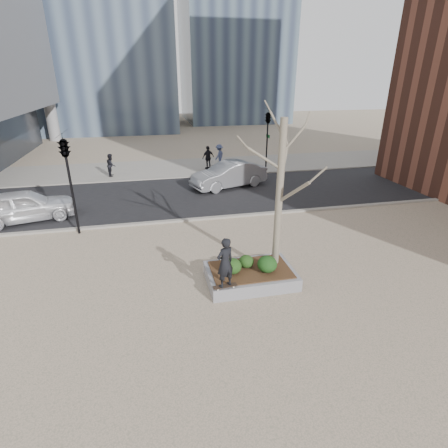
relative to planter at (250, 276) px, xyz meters
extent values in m
plane|color=tan|center=(-1.00, 0.00, -0.23)|extent=(120.00, 120.00, 0.00)
cube|color=black|center=(-1.00, 10.00, -0.21)|extent=(60.00, 8.00, 0.02)
cube|color=gray|center=(-1.00, 17.00, -0.21)|extent=(60.00, 6.00, 0.02)
cube|color=gray|center=(0.00, 0.00, 0.00)|extent=(3.00, 2.00, 0.45)
cube|color=#382314|center=(0.00, 0.00, 0.25)|extent=(2.70, 1.70, 0.04)
ellipsoid|color=#173611|center=(-0.67, -0.11, 0.53)|extent=(0.62, 0.62, 0.53)
ellipsoid|color=black|center=(-0.11, 0.17, 0.49)|extent=(0.52, 0.52, 0.44)
ellipsoid|color=#153F14|center=(0.50, -0.27, 0.55)|extent=(0.67, 0.67, 0.57)
imported|color=black|center=(-1.10, -0.88, 1.13)|extent=(0.72, 0.61, 1.66)
imported|color=white|center=(-9.23, 7.72, 0.57)|extent=(4.88, 2.88, 1.56)
imported|color=gray|center=(1.82, 11.11, 0.60)|extent=(5.18, 3.17, 1.61)
imported|color=slate|center=(16.21, 11.03, 0.48)|extent=(4.92, 2.58, 1.36)
imported|color=black|center=(-5.73, 15.52, 0.59)|extent=(0.64, 0.80, 1.58)
imported|color=#3C476D|center=(2.41, 16.98, 0.64)|extent=(1.16, 1.23, 1.68)
imported|color=black|center=(1.36, 16.10, 0.68)|extent=(1.11, 0.82, 1.75)
camera|label=1|loc=(-3.14, -10.04, 6.41)|focal=28.00mm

